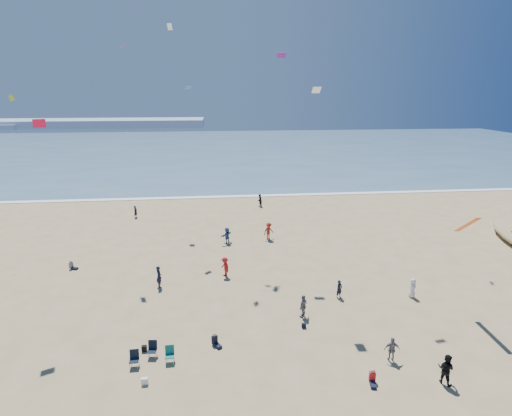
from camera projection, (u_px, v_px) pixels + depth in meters
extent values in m
cube|color=#476B84|center=(216.00, 149.00, 107.50)|extent=(220.00, 100.00, 0.06)
cube|color=white|center=(218.00, 197.00, 59.81)|extent=(220.00, 1.20, 0.08)
cube|color=#7A8EA8|center=(76.00, 123.00, 172.73)|extent=(110.00, 20.00, 3.20)
imported|color=black|center=(159.00, 277.00, 32.31)|extent=(0.69, 0.79, 1.82)
imported|color=black|center=(259.00, 200.00, 54.86)|extent=(1.01, 1.05, 1.70)
imported|color=slate|center=(392.00, 349.00, 23.47)|extent=(0.96, 0.52, 1.55)
imported|color=black|center=(339.00, 289.00, 30.68)|extent=(0.63, 0.55, 1.45)
imported|color=slate|center=(303.00, 306.00, 28.01)|extent=(0.95, 1.04, 1.70)
imported|color=silver|center=(413.00, 288.00, 30.77)|extent=(0.65, 0.84, 1.53)
imported|color=#315388|center=(227.00, 235.00, 41.61)|extent=(1.44, 1.53, 1.72)
imported|color=black|center=(446.00, 369.00, 21.65)|extent=(1.07, 1.09, 1.77)
imported|color=black|center=(136.00, 212.00, 50.04)|extent=(0.57, 0.66, 1.53)
imported|color=#AB1918|center=(225.00, 267.00, 34.24)|extent=(1.05, 1.27, 1.71)
imported|color=#9F2716|center=(269.00, 231.00, 42.68)|extent=(1.39, 1.17, 1.86)
cube|color=white|center=(145.00, 381.00, 21.72)|extent=(0.35, 0.20, 0.40)
cube|color=black|center=(144.00, 348.00, 24.49)|extent=(0.30, 0.22, 0.38)
cube|color=black|center=(304.00, 325.00, 26.91)|extent=(0.28, 0.18, 0.34)
cube|color=#C4ED2F|center=(11.00, 98.00, 37.75)|extent=(0.40, 0.55, 0.54)
cube|color=#C30B39|center=(39.00, 123.00, 25.48)|extent=(0.79, 0.53, 0.58)
cube|color=#6A1B91|center=(281.00, 55.00, 34.50)|extent=(0.81, 0.35, 0.43)
cube|color=silver|center=(316.00, 90.00, 28.03)|extent=(0.62, 0.64, 0.44)
cube|color=blue|center=(188.00, 88.00, 38.27)|extent=(0.71, 0.72, 0.32)
cube|color=white|center=(170.00, 27.00, 45.81)|extent=(0.62, 0.49, 0.66)
cube|color=#F24B25|center=(124.00, 46.00, 34.45)|extent=(0.62, 0.92, 0.30)
cube|color=#EC4C18|center=(467.00, 225.00, 27.28)|extent=(0.35, 2.64, 1.87)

